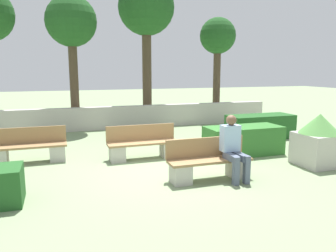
# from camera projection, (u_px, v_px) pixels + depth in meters

# --- Properties ---
(ground_plane) EXTENTS (60.00, 60.00, 0.00)m
(ground_plane) POSITION_uv_depth(u_px,v_px,m) (168.00, 169.00, 7.37)
(ground_plane) COLOR gray
(perimeter_wall) EXTENTS (12.36, 0.30, 0.85)m
(perimeter_wall) POSITION_uv_depth(u_px,v_px,m) (121.00, 117.00, 12.44)
(perimeter_wall) COLOR #B7B2A8
(perimeter_wall) RESTS_ON ground_plane
(bench_front) EXTENTS (1.73, 0.48, 0.83)m
(bench_front) POSITION_uv_depth(u_px,v_px,m) (209.00, 164.00, 6.66)
(bench_front) COLOR #937047
(bench_front) RESTS_ON ground_plane
(bench_left_side) EXTENTS (1.78, 0.48, 0.83)m
(bench_left_side) POSITION_uv_depth(u_px,v_px,m) (143.00, 146.00, 8.23)
(bench_left_side) COLOR #937047
(bench_left_side) RESTS_ON ground_plane
(bench_right_side) EXTENTS (1.75, 0.48, 0.83)m
(bench_right_side) POSITION_uv_depth(u_px,v_px,m) (29.00, 150.00, 7.88)
(bench_right_side) COLOR #937047
(bench_right_side) RESTS_ON ground_plane
(person_seated_man) EXTENTS (0.38, 0.63, 1.31)m
(person_seated_man) POSITION_uv_depth(u_px,v_px,m) (233.00, 145.00, 6.61)
(person_seated_man) COLOR #515B70
(person_seated_man) RESTS_ON ground_plane
(hedge_block_near_left) EXTENTS (2.03, 0.86, 0.74)m
(hedge_block_near_left) POSITION_uv_depth(u_px,v_px,m) (243.00, 140.00, 8.65)
(hedge_block_near_left) COLOR #33702D
(hedge_block_near_left) RESTS_ON ground_plane
(hedge_block_near_right) EXTENTS (2.17, 0.87, 0.77)m
(hedge_block_near_right) POSITION_uv_depth(u_px,v_px,m) (260.00, 127.00, 10.67)
(hedge_block_near_right) COLOR #235623
(hedge_block_near_right) RESTS_ON ground_plane
(planter_corner_left) EXTENTS (0.94, 0.94, 1.22)m
(planter_corner_left) POSITION_uv_depth(u_px,v_px,m) (319.00, 139.00, 7.61)
(planter_corner_left) COLOR #B7B2A8
(planter_corner_left) RESTS_ON ground_plane
(tree_center_left) EXTENTS (1.83, 1.83, 4.85)m
(tree_center_left) POSITION_uv_depth(u_px,v_px,m) (71.00, 24.00, 11.74)
(tree_center_left) COLOR #473828
(tree_center_left) RESTS_ON ground_plane
(tree_center_right) EXTENTS (2.25, 2.25, 5.81)m
(tree_center_right) POSITION_uv_depth(u_px,v_px,m) (146.00, 10.00, 13.02)
(tree_center_right) COLOR #473828
(tree_center_right) RESTS_ON ground_plane
(tree_rightmost) EXTENTS (1.54, 1.54, 4.43)m
(tree_rightmost) POSITION_uv_depth(u_px,v_px,m) (218.00, 40.00, 14.07)
(tree_rightmost) COLOR #473828
(tree_rightmost) RESTS_ON ground_plane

